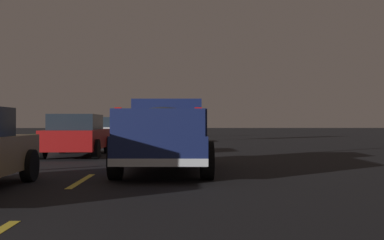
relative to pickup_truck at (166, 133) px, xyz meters
name	(u,v)px	position (x,y,z in m)	size (l,w,h in m)	color
ground	(144,143)	(15.85, 1.75, -0.98)	(144.00, 144.00, 0.00)	black
sidewalk_shoulder	(50,142)	(15.85, 7.45, -0.92)	(108.00, 4.00, 0.12)	slate
lane_markings	(107,142)	(17.56, 4.30, -0.98)	(108.00, 3.54, 0.01)	yellow
pickup_truck	(166,133)	(0.00, 0.00, 0.00)	(5.48, 2.40, 1.87)	#141E4C
sedan_red	(77,135)	(5.11, 3.42, -0.20)	(4.44, 2.09, 1.54)	maroon
sedan_white	(114,130)	(14.55, 3.42, -0.20)	(4.43, 2.08, 1.54)	silver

